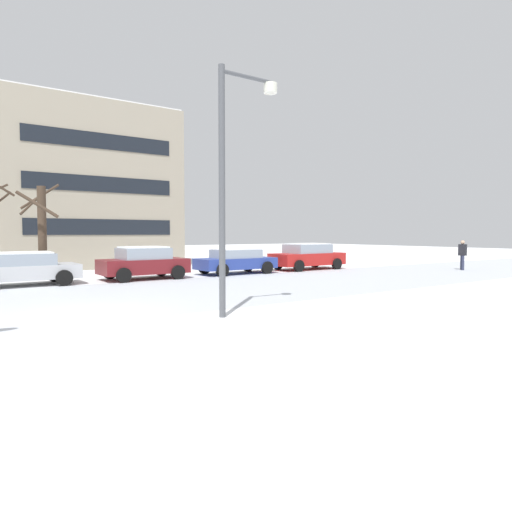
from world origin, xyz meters
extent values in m
plane|color=white|center=(0.00, 0.00, 0.00)|extent=(120.00, 120.00, 0.00)
cube|color=#B7BCC4|center=(0.00, 3.14, 0.00)|extent=(80.00, 8.27, 0.00)
cylinder|color=#4C4F54|center=(2.86, -1.91, 3.10)|extent=(0.16, 0.16, 6.19)
cylinder|color=#4C4F54|center=(3.59, -1.91, 6.04)|extent=(1.47, 0.10, 0.10)
cylinder|color=silver|center=(4.33, -1.91, 5.89)|extent=(0.36, 0.36, 0.25)
cube|color=silver|center=(-0.43, 8.29, 0.55)|extent=(4.15, 1.94, 0.57)
cube|color=#8C99A8|center=(-0.43, 8.29, 1.07)|extent=(2.29, 1.76, 0.46)
cube|color=white|center=(-0.43, 8.29, 1.32)|extent=(2.09, 1.62, 0.06)
cylinder|color=black|center=(0.90, 9.27, 0.32)|extent=(0.64, 0.23, 0.64)
cylinder|color=black|center=(0.93, 7.36, 0.32)|extent=(0.64, 0.23, 0.64)
cube|color=maroon|center=(4.47, 8.12, 0.60)|extent=(3.88, 1.93, 0.65)
cube|color=#8C99A8|center=(4.47, 8.12, 1.18)|extent=(2.14, 1.75, 0.51)
cube|color=white|center=(4.47, 8.12, 1.46)|extent=(1.95, 1.62, 0.06)
cylinder|color=black|center=(5.71, 9.09, 0.32)|extent=(0.64, 0.23, 0.64)
cylinder|color=black|center=(5.74, 7.18, 0.32)|extent=(0.64, 0.23, 0.64)
cylinder|color=black|center=(3.21, 9.05, 0.32)|extent=(0.64, 0.23, 0.64)
cylinder|color=black|center=(3.24, 7.14, 0.32)|extent=(0.64, 0.23, 0.64)
cube|color=#283D93|center=(9.37, 8.05, 0.55)|extent=(4.18, 1.82, 0.55)
cube|color=#8C99A8|center=(9.37, 8.05, 1.04)|extent=(2.31, 1.65, 0.43)
cube|color=white|center=(9.37, 8.05, 1.29)|extent=(2.10, 1.52, 0.06)
cylinder|color=black|center=(10.70, 8.96, 0.32)|extent=(0.64, 0.23, 0.64)
cylinder|color=black|center=(10.73, 7.17, 0.32)|extent=(0.64, 0.23, 0.64)
cylinder|color=black|center=(8.01, 8.92, 0.32)|extent=(0.64, 0.23, 0.64)
cylinder|color=black|center=(8.04, 7.13, 0.32)|extent=(0.64, 0.23, 0.64)
cube|color=red|center=(14.27, 8.09, 0.61)|extent=(4.49, 1.89, 0.68)
cube|color=#8C99A8|center=(14.27, 8.09, 1.20)|extent=(2.48, 1.71, 0.51)
cube|color=white|center=(14.27, 8.09, 1.49)|extent=(2.25, 1.58, 0.06)
cylinder|color=black|center=(15.70, 9.05, 0.32)|extent=(0.64, 0.23, 0.64)
cylinder|color=black|center=(15.73, 7.19, 0.32)|extent=(0.64, 0.23, 0.64)
cylinder|color=black|center=(12.81, 9.00, 0.32)|extent=(0.64, 0.23, 0.64)
cylinder|color=black|center=(12.84, 7.14, 0.32)|extent=(0.64, 0.23, 0.64)
cylinder|color=#2D334C|center=(21.20, 2.70, 0.41)|extent=(0.14, 0.14, 0.83)
cylinder|color=#2D334C|center=(21.46, 2.94, 0.41)|extent=(0.14, 0.14, 0.83)
cube|color=black|center=(21.33, 2.82, 1.15)|extent=(0.36, 0.45, 0.65)
sphere|color=tan|center=(21.33, 2.82, 1.58)|extent=(0.22, 0.22, 0.22)
cylinder|color=#423326|center=(0.62, 10.40, 2.10)|extent=(0.37, 0.37, 4.20)
cylinder|color=#423326|center=(0.35, 9.63, 3.33)|extent=(1.66, 0.72, 1.17)
cylinder|color=#423326|center=(0.26, 10.87, 3.41)|extent=(1.07, 0.85, 1.03)
cylinder|color=#423326|center=(0.68, 11.20, 3.80)|extent=(1.67, 0.24, 1.25)
cube|color=#9E937F|center=(4.45, 20.28, 4.91)|extent=(10.33, 11.13, 9.83)
cube|color=white|center=(4.45, 20.28, 9.88)|extent=(10.13, 10.91, 0.10)
cube|color=black|center=(4.45, 14.69, 2.46)|extent=(8.27, 0.04, 0.90)
cube|color=black|center=(4.45, 14.69, 4.91)|extent=(8.27, 0.04, 0.90)
cube|color=black|center=(4.45, 14.69, 7.37)|extent=(8.27, 0.04, 0.90)
camera|label=1|loc=(-2.63, -11.49, 2.09)|focal=31.17mm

